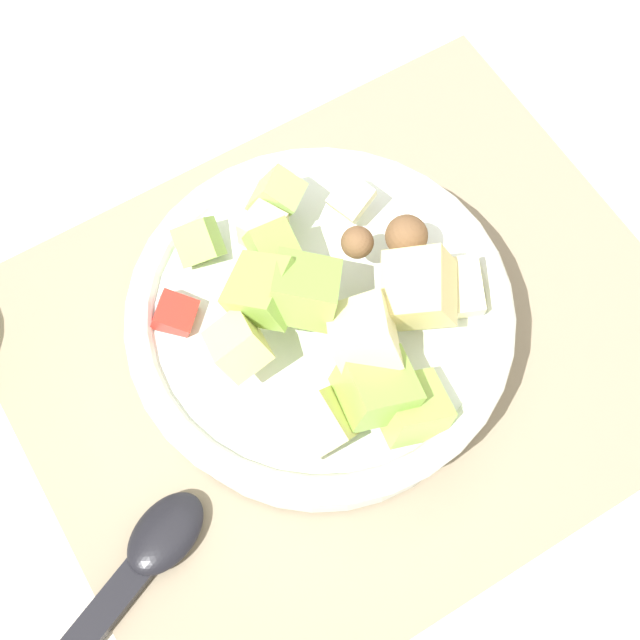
{
  "coord_description": "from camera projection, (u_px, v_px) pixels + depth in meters",
  "views": [
    {
      "loc": [
        -0.14,
        -0.2,
        0.58
      ],
      "look_at": [
        -0.02,
        0.01,
        0.05
      ],
      "focal_mm": 53.43,
      "sensor_mm": 36.0,
      "label": 1
    }
  ],
  "objects": [
    {
      "name": "salad_bowl",
      "position": [
        322.0,
        324.0,
        0.59
      ],
      "size": [
        0.24,
        0.24,
        0.12
      ],
      "color": "white",
      "rests_on": "placemat"
    },
    {
      "name": "serving_spoon",
      "position": [
        125.0,
        585.0,
        0.55
      ],
      "size": [
        0.19,
        0.1,
        0.01
      ],
      "color": "black",
      "rests_on": "placemat"
    },
    {
      "name": "ground_plane",
      "position": [
        349.0,
        346.0,
        0.63
      ],
      "size": [
        2.4,
        2.4,
        0.0
      ],
      "primitive_type": "plane",
      "color": "silver"
    },
    {
      "name": "placemat",
      "position": [
        349.0,
        344.0,
        0.62
      ],
      "size": [
        0.43,
        0.35,
        0.01
      ],
      "primitive_type": "cube",
      "color": "gray",
      "rests_on": "ground_plane"
    }
  ]
}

